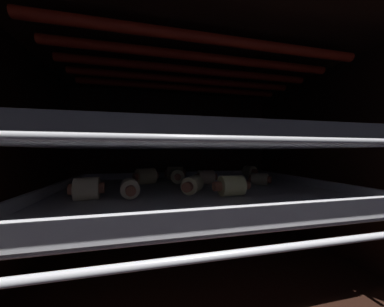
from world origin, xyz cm
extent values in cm
cube|color=black|center=(0.00, 0.00, -0.60)|extent=(59.60, 49.52, 1.20)
cube|color=black|center=(0.00, 24.16, 19.04)|extent=(59.60, 1.20, 38.09)
cube|color=black|center=(-29.20, 0.00, 19.04)|extent=(1.20, 47.12, 38.09)
cube|color=black|center=(29.20, 0.00, 19.04)|extent=(1.20, 47.12, 38.09)
cube|color=black|center=(0.00, 0.00, 38.69)|extent=(59.60, 49.52, 1.20)
cylinder|color=maroon|center=(0.00, -10.37, 35.54)|extent=(45.76, 1.38, 1.38)
cylinder|color=maroon|center=(0.00, -5.18, 35.54)|extent=(45.76, 1.38, 1.38)
cylinder|color=maroon|center=(0.00, 0.00, 35.54)|extent=(45.76, 1.38, 1.38)
cylinder|color=maroon|center=(0.00, 5.18, 35.54)|extent=(45.76, 1.38, 1.38)
cylinder|color=maroon|center=(0.00, 10.37, 35.54)|extent=(45.76, 1.38, 1.38)
cylinder|color=#B7B7BC|center=(-26.91, 0.00, 12.46)|extent=(0.65, 46.18, 0.65)
cylinder|color=#B7B7BC|center=(26.91, 0.00, 12.46)|extent=(0.65, 46.18, 0.65)
cylinder|color=#B7B7BC|center=(0.00, -21.16, 12.46)|extent=(53.82, 0.65, 0.65)
cylinder|color=#B7B7BC|center=(0.00, -17.32, 12.46)|extent=(53.82, 0.65, 0.65)
cylinder|color=#B7B7BC|center=(0.00, -13.47, 12.46)|extent=(53.82, 0.65, 0.65)
cylinder|color=#B7B7BC|center=(0.00, -9.62, 12.46)|extent=(53.82, 0.65, 0.65)
cylinder|color=#B7B7BC|center=(0.00, -5.77, 12.46)|extent=(53.82, 0.65, 0.65)
cylinder|color=#B7B7BC|center=(0.00, -1.92, 12.46)|extent=(53.82, 0.65, 0.65)
cylinder|color=#B7B7BC|center=(0.00, 1.92, 12.46)|extent=(53.82, 0.65, 0.65)
cylinder|color=#B7B7BC|center=(0.00, 5.77, 12.46)|extent=(53.82, 0.65, 0.65)
cylinder|color=#B7B7BC|center=(0.00, 9.62, 12.46)|extent=(53.82, 0.65, 0.65)
cylinder|color=#B7B7BC|center=(0.00, 13.47, 12.46)|extent=(53.82, 0.65, 0.65)
cylinder|color=#B7B7BC|center=(0.00, 17.32, 12.46)|extent=(53.82, 0.65, 0.65)
cylinder|color=#B7B7BC|center=(0.00, 21.16, 12.46)|extent=(53.82, 0.65, 0.65)
cube|color=silver|center=(0.00, 0.00, 13.24)|extent=(48.08, 35.98, 0.91)
cube|color=silver|center=(0.00, -17.59, 14.42)|extent=(48.08, 0.80, 1.45)
cube|color=silver|center=(0.00, 17.59, 14.42)|extent=(48.08, 0.80, 1.45)
cube|color=silver|center=(-23.64, 0.00, 14.42)|extent=(0.80, 35.98, 1.45)
cube|color=silver|center=(23.64, 0.00, 14.42)|extent=(0.80, 35.98, 1.45)
cylinder|color=beige|center=(-1.68, 13.46, 15.29)|extent=(4.45, 3.94, 3.20)
cylinder|color=#9E563D|center=(-3.89, 13.94, 15.29)|extent=(1.01, 1.90, 1.81)
cylinder|color=#9E563D|center=(0.52, 12.99, 15.29)|extent=(1.01, 1.90, 1.81)
cylinder|color=beige|center=(14.14, 1.29, 14.92)|extent=(3.93, 3.90, 2.44)
cylinder|color=#9E563D|center=(12.77, 2.57, 14.92)|extent=(1.45, 1.48, 1.43)
cylinder|color=#9E563D|center=(15.50, 0.01, 14.92)|extent=(1.45, 1.48, 1.43)
cylinder|color=beige|center=(-16.96, -4.78, 15.32)|extent=(3.40, 3.50, 3.24)
cylinder|color=#9E563D|center=(-18.88, -4.94, 15.32)|extent=(0.86, 1.66, 1.60)
cylinder|color=#9E563D|center=(-15.03, -4.61, 15.32)|extent=(0.86, 1.66, 1.60)
cylinder|color=beige|center=(-11.18, -4.30, 15.07)|extent=(3.10, 3.43, 2.76)
cylinder|color=#9E563D|center=(-10.93, -6.42, 15.07)|extent=(1.56, 1.29, 1.44)
cylinder|color=#9E563D|center=(-11.43, -2.19, 15.07)|extent=(1.56, 1.29, 1.44)
cylinder|color=beige|center=(4.17, -6.77, 15.27)|extent=(3.72, 3.27, 3.15)
cylinder|color=#9E563D|center=(1.78, -6.86, 15.27)|extent=(1.21, 1.51, 1.47)
cylinder|color=#9E563D|center=(6.55, -6.69, 15.27)|extent=(1.21, 1.51, 1.47)
cylinder|color=beige|center=(3.60, 4.85, 15.18)|extent=(3.30, 3.06, 2.97)
cylinder|color=#9E563D|center=(5.58, 4.78, 15.18)|extent=(0.79, 1.42, 1.40)
cylinder|color=#9E563D|center=(1.63, 4.91, 15.18)|extent=(0.79, 1.42, 1.40)
cylinder|color=beige|center=(-1.28, -3.48, 15.10)|extent=(4.45, 4.78, 2.82)
cylinder|color=#9E563D|center=(0.02, -1.39, 15.10)|extent=(1.89, 1.72, 1.57)
cylinder|color=#9E563D|center=(-2.59, -5.57, 15.10)|extent=(1.89, 1.72, 1.57)
cylinder|color=beige|center=(-8.82, 7.84, 15.37)|extent=(4.73, 4.51, 3.35)
cylinder|color=#9E563D|center=(-6.73, 8.68, 15.37)|extent=(1.29, 1.74, 1.57)
cylinder|color=#9E563D|center=(-10.91, 7.00, 15.37)|extent=(1.29, 1.74, 1.57)
cylinder|color=beige|center=(19.21, 14.43, 15.20)|extent=(3.60, 3.51, 3.00)
cylinder|color=#9E563D|center=(18.77, 16.26, 15.20)|extent=(1.72, 1.22, 1.56)
cylinder|color=#9E563D|center=(19.66, 12.61, 15.20)|extent=(1.72, 1.22, 1.56)
cylinder|color=beige|center=(-1.97, 8.72, 15.20)|extent=(3.43, 4.44, 3.00)
cylinder|color=#9E563D|center=(-1.72, 11.10, 15.20)|extent=(1.51, 0.79, 1.45)
cylinder|color=#9E563D|center=(-2.23, 6.34, 15.20)|extent=(1.51, 0.79, 1.45)
cylinder|color=#B7B7BC|center=(-26.91, 0.00, 21.54)|extent=(0.63, 46.18, 0.63)
cylinder|color=#B7B7BC|center=(26.91, 0.00, 21.54)|extent=(0.63, 46.18, 0.63)
cylinder|color=#B7B7BC|center=(0.00, -20.52, 21.54)|extent=(53.82, 0.63, 0.63)
cylinder|color=#B7B7BC|center=(0.00, -15.39, 21.54)|extent=(53.82, 0.63, 0.63)
cylinder|color=#B7B7BC|center=(0.00, -10.26, 21.54)|extent=(53.82, 0.63, 0.63)
cylinder|color=#B7B7BC|center=(0.00, -5.13, 21.54)|extent=(53.82, 0.63, 0.63)
cylinder|color=#B7B7BC|center=(0.00, 0.00, 21.54)|extent=(53.82, 0.63, 0.63)
cylinder|color=#B7B7BC|center=(0.00, 5.13, 21.54)|extent=(53.82, 0.63, 0.63)
cylinder|color=#B7B7BC|center=(0.00, 10.26, 21.54)|extent=(53.82, 0.63, 0.63)
cylinder|color=#B7B7BC|center=(0.00, 15.39, 21.54)|extent=(53.82, 0.63, 0.63)
cylinder|color=#B7B7BC|center=(0.00, 20.52, 21.54)|extent=(53.82, 0.63, 0.63)
cube|color=#4C4C51|center=(0.00, 0.00, 22.26)|extent=(48.08, 35.98, 0.80)
cube|color=#4C4C51|center=(0.00, -17.59, 23.24)|extent=(48.08, 0.80, 1.16)
cube|color=#4C4C51|center=(0.00, 17.59, 23.24)|extent=(48.08, 0.80, 1.16)
cube|color=#4C4C51|center=(-23.64, 0.00, 23.24)|extent=(0.80, 35.98, 1.16)
cube|color=#4C4C51|center=(23.64, 0.00, 23.24)|extent=(0.80, 35.98, 1.16)
cylinder|color=beige|center=(-14.70, 5.77, 23.99)|extent=(4.11, 4.04, 2.66)
cylinder|color=#9E563D|center=(-13.05, 7.09, 23.99)|extent=(1.62, 1.65, 1.23)
cylinder|color=#9E563D|center=(-16.34, 4.44, 23.99)|extent=(1.62, 1.65, 1.23)
cylinder|color=beige|center=(-11.04, -5.54, 24.15)|extent=(4.73, 5.06, 2.97)
cylinder|color=#9E563D|center=(-9.69, -7.62, 24.15)|extent=(1.80, 1.59, 1.59)
cylinder|color=#9E563D|center=(-12.40, -3.45, 24.15)|extent=(1.80, 1.59, 1.59)
cylinder|color=beige|center=(7.65, 1.20, 24.33)|extent=(4.40, 4.81, 3.33)
cylinder|color=#9E563D|center=(6.93, -0.97, 24.33)|extent=(2.01, 1.18, 1.92)
cylinder|color=#9E563D|center=(8.37, 3.37, 24.33)|extent=(2.01, 1.18, 1.92)
cylinder|color=beige|center=(13.70, 14.38, 24.14)|extent=(4.90, 4.98, 2.96)
cylinder|color=#9E563D|center=(15.40, 16.27, 24.14)|extent=(1.91, 1.87, 1.64)
cylinder|color=#9E563D|center=(12.01, 12.50, 24.14)|extent=(1.91, 1.87, 1.64)
cylinder|color=beige|center=(18.19, 5.94, 24.02)|extent=(3.92, 3.99, 2.72)
cylinder|color=#9E563D|center=(19.26, 4.37, 24.02)|extent=(1.70, 1.52, 1.50)
cylinder|color=#9E563D|center=(17.12, 7.51, 24.02)|extent=(1.70, 1.52, 1.50)
cylinder|color=beige|center=(17.10, 11.60, 24.06)|extent=(3.98, 3.98, 2.79)
cylinder|color=#9E563D|center=(18.40, 12.91, 24.06)|extent=(1.72, 1.72, 1.59)
cylinder|color=#9E563D|center=(15.80, 10.29, 24.06)|extent=(1.72, 1.72, 1.59)
cylinder|color=beige|center=(-13.88, -0.17, 24.18)|extent=(3.84, 3.90, 3.02)
cylinder|color=#9E563D|center=(-12.11, 0.54, 24.18)|extent=(1.33, 1.59, 1.36)
cylinder|color=#9E563D|center=(-15.64, -0.88, 24.18)|extent=(1.33, 1.59, 1.36)
cylinder|color=beige|center=(11.44, 7.11, 24.16)|extent=(3.57, 3.75, 3.00)
cylinder|color=#9E563D|center=(11.81, 9.01, 24.16)|extent=(1.58, 0.93, 1.48)
cylinder|color=#9E563D|center=(11.06, 5.20, 24.16)|extent=(1.58, 0.93, 1.48)
cylinder|color=beige|center=(-2.88, 11.58, 24.36)|extent=(4.16, 4.13, 3.39)
cylinder|color=#9E563D|center=(-4.88, 11.07, 24.36)|extent=(1.17, 2.03, 1.91)
cylinder|color=#9E563D|center=(-0.88, 12.10, 24.36)|extent=(1.17, 2.03, 1.91)
cylinder|color=beige|center=(-6.53, 3.94, 24.26)|extent=(5.01, 4.72, 3.19)
cylinder|color=#9E563D|center=(-4.53, 2.81, 24.26)|extent=(1.32, 1.66, 1.54)
cylinder|color=#9E563D|center=(-8.54, 5.08, 24.26)|extent=(1.32, 1.66, 1.54)
camera|label=1|loc=(-8.89, -35.68, 20.49)|focal=18.71mm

